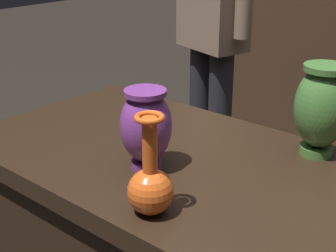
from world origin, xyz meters
TOP-DOWN VIEW (x-y plane):
  - vase_centerpiece at (-0.05, -0.10)m, footprint 0.12×0.12m
  - vase_tall_behind at (0.22, 0.24)m, footprint 0.14×0.14m
  - vase_left_accent at (0.09, -0.24)m, footprint 0.09×0.09m
  - visitor_near_left at (-0.63, 0.96)m, footprint 0.45×0.26m

SIDE VIEW (x-z plane):
  - vase_left_accent at x=0.09m, z-range 0.76..0.97m
  - vase_centerpiece at x=-0.05m, z-range 0.81..1.01m
  - vase_tall_behind at x=0.22m, z-range 0.81..1.04m
  - visitor_near_left at x=-0.63m, z-range 0.15..1.80m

